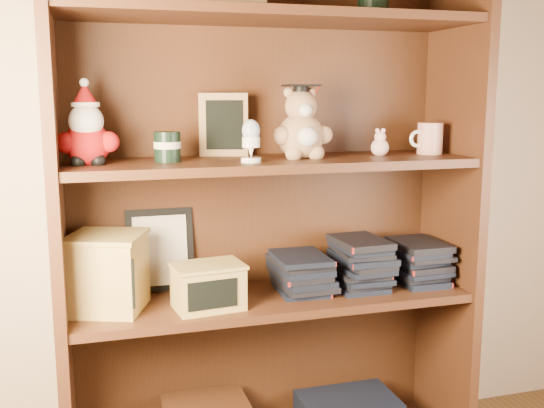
{
  "coord_description": "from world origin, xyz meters",
  "views": [
    {
      "loc": [
        -0.62,
        -0.41,
        1.13
      ],
      "look_at": [
        -0.12,
        1.3,
        0.82
      ],
      "focal_mm": 42.0,
      "sensor_mm": 36.0,
      "label": 1
    }
  ],
  "objects": [
    {
      "name": "pencils_box",
      "position": [
        -0.32,
        1.24,
        0.61
      ],
      "size": [
        0.21,
        0.16,
        0.13
      ],
      "color": "tan",
      "rests_on": "shelf_lower"
    },
    {
      "name": "santa_plush",
      "position": [
        -0.62,
        1.3,
        1.03
      ],
      "size": [
        0.16,
        0.12,
        0.23
      ],
      "color": "#A50F0F",
      "rests_on": "shelf_upper"
    },
    {
      "name": "egg_cup",
      "position": [
        -0.2,
        1.23,
        1.01
      ],
      "size": [
        0.05,
        0.05,
        0.11
      ],
      "color": "white",
      "rests_on": "shelf_upper"
    },
    {
      "name": "grad_teddy_bear",
      "position": [
        -0.03,
        1.3,
        1.03
      ],
      "size": [
        0.18,
        0.15,
        0.21
      ],
      "color": "tan",
      "rests_on": "shelf_upper"
    },
    {
      "name": "shelf_upper",
      "position": [
        -0.12,
        1.3,
        0.94
      ],
      "size": [
        1.14,
        0.33,
        0.02
      ],
      "color": "#472514",
      "rests_on": "ground"
    },
    {
      "name": "teachers_tin",
      "position": [
        -0.41,
        1.3,
        0.99
      ],
      "size": [
        0.07,
        0.07,
        0.08
      ],
      "color": "black",
      "rests_on": "shelf_upper"
    },
    {
      "name": "bookcase",
      "position": [
        -0.12,
        1.36,
        0.78
      ],
      "size": [
        1.2,
        0.35,
        1.6
      ],
      "color": "#472514",
      "rests_on": "ground"
    },
    {
      "name": "teacher_mug",
      "position": [
        0.38,
        1.31,
        1.0
      ],
      "size": [
        0.11,
        0.08,
        0.09
      ],
      "color": "silver",
      "rests_on": "shelf_upper"
    },
    {
      "name": "book_stack_right",
      "position": [
        0.36,
        1.3,
        0.61
      ],
      "size": [
        0.14,
        0.2,
        0.13
      ],
      "color": "black",
      "rests_on": "shelf_lower"
    },
    {
      "name": "certificate_frame",
      "position": [
        -0.42,
        1.44,
        0.67
      ],
      "size": [
        0.2,
        0.05,
        0.25
      ],
      "color": "black",
      "rests_on": "shelf_lower"
    },
    {
      "name": "book_stack_mid",
      "position": [
        0.16,
        1.3,
        0.63
      ],
      "size": [
        0.14,
        0.2,
        0.16
      ],
      "color": "black",
      "rests_on": "shelf_lower"
    },
    {
      "name": "chalkboard_plaque",
      "position": [
        -0.23,
        1.42,
        1.04
      ],
      "size": [
        0.14,
        0.09,
        0.18
      ],
      "color": "#9E7547",
      "rests_on": "shelf_upper"
    },
    {
      "name": "pink_figurine",
      "position": [
        0.22,
        1.3,
        0.98
      ],
      "size": [
        0.05,
        0.05,
        0.08
      ],
      "color": "beige",
      "rests_on": "shelf_upper"
    },
    {
      "name": "treats_box",
      "position": [
        -0.58,
        1.3,
        0.66
      ],
      "size": [
        0.25,
        0.25,
        0.21
      ],
      "color": "tan",
      "rests_on": "shelf_lower"
    },
    {
      "name": "book_stack_left",
      "position": [
        -0.02,
        1.3,
        0.61
      ],
      "size": [
        0.14,
        0.2,
        0.11
      ],
      "color": "black",
      "rests_on": "shelf_lower"
    },
    {
      "name": "shelf_lower",
      "position": [
        -0.12,
        1.3,
        0.54
      ],
      "size": [
        1.14,
        0.33,
        0.02
      ],
      "color": "#472514",
      "rests_on": "ground"
    }
  ]
}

